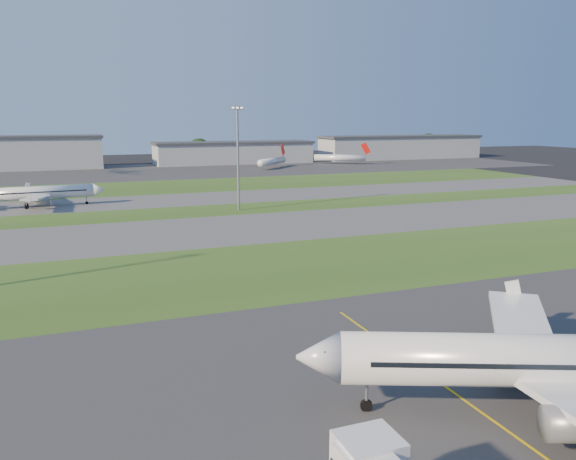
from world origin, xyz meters
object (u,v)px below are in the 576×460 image
mini_jet_far (340,158)px  airliner_parked (554,362)px  mini_jet_near (272,161)px  airliner_taxiing (37,193)px  light_mast_centre (238,151)px

mini_jet_far → airliner_parked: bearing=-80.2°
airliner_parked → mini_jet_near: size_ratio=1.71×
airliner_taxiing → mini_jet_near: bearing=-141.3°
light_mast_centre → airliner_taxiing: bearing=153.4°
airliner_parked → airliner_taxiing: 135.68m
mini_jet_near → airliner_taxiing: bearing=175.9°
mini_jet_far → light_mast_centre: 152.43m
mini_jet_near → mini_jet_far: (40.42, 10.44, 0.00)m
mini_jet_far → light_mast_centre: size_ratio=0.97×
mini_jet_near → mini_jet_far: 41.75m
airliner_parked → airliner_taxiing: (-42.45, 128.87, -0.70)m
airliner_taxiing → mini_jet_near: size_ratio=1.53×
mini_jet_far → airliner_taxiing: bearing=-111.8°
mini_jet_near → mini_jet_far: bearing=-32.2°
airliner_parked → airliner_taxiing: bearing=131.3°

